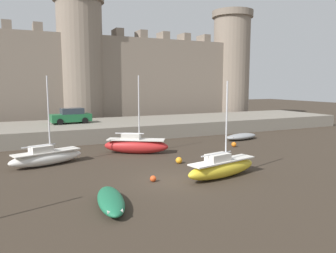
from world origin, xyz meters
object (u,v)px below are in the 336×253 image
(mooring_buoy_near_shore, at_px, (234,144))
(mooring_buoy_mid_mud, at_px, (153,179))
(rowboat_foreground_left, at_px, (241,136))
(mooring_buoy_near_channel, at_px, (179,160))
(rowboat_midflat_left, at_px, (111,200))
(sailboat_midflat_centre, at_px, (222,167))
(sailboat_near_channel_right, at_px, (47,157))
(car_quay_centre_east, at_px, (71,116))
(sailboat_foreground_centre, at_px, (136,145))

(mooring_buoy_near_shore, height_order, mooring_buoy_mid_mud, mooring_buoy_near_shore)
(rowboat_foreground_left, distance_m, mooring_buoy_near_shore, 4.18)
(mooring_buoy_near_shore, distance_m, mooring_buoy_near_channel, 8.01)
(rowboat_midflat_left, bearing_deg, mooring_buoy_near_shore, 34.47)
(sailboat_midflat_centre, relative_size, mooring_buoy_mid_mud, 15.96)
(sailboat_near_channel_right, xyz_separation_m, car_quay_centre_east, (3.50, 11.87, 1.64))
(mooring_buoy_mid_mud, height_order, car_quay_centre_east, car_quay_centre_east)
(rowboat_foreground_left, height_order, mooring_buoy_mid_mud, rowboat_foreground_left)
(rowboat_foreground_left, xyz_separation_m, mooring_buoy_near_shore, (-3.03, -2.88, -0.10))
(rowboat_foreground_left, xyz_separation_m, car_quay_centre_east, (-15.27, 9.03, 1.90))
(rowboat_midflat_left, distance_m, mooring_buoy_mid_mud, 4.27)
(car_quay_centre_east, bearing_deg, mooring_buoy_near_channel, -71.95)
(rowboat_foreground_left, distance_m, mooring_buoy_near_channel, 12.06)
(mooring_buoy_mid_mud, bearing_deg, car_quay_centre_east, 95.21)
(mooring_buoy_mid_mud, bearing_deg, rowboat_midflat_left, -139.29)
(sailboat_midflat_centre, height_order, mooring_buoy_near_channel, sailboat_midflat_centre)
(rowboat_foreground_left, xyz_separation_m, rowboat_midflat_left, (-16.81, -12.34, -0.01))
(car_quay_centre_east, bearing_deg, mooring_buoy_near_shore, -44.22)
(sailboat_near_channel_right, distance_m, rowboat_foreground_left, 18.99)
(sailboat_near_channel_right, relative_size, sailboat_foreground_centre, 0.98)
(car_quay_centre_east, bearing_deg, sailboat_foreground_centre, -72.57)
(sailboat_near_channel_right, height_order, mooring_buoy_mid_mud, sailboat_near_channel_right)
(sailboat_near_channel_right, xyz_separation_m, sailboat_foreground_centre, (6.89, 1.07, 0.10))
(sailboat_near_channel_right, xyz_separation_m, rowboat_midflat_left, (1.96, -9.50, -0.26))
(sailboat_midflat_centre, height_order, car_quay_centre_east, sailboat_midflat_centre)
(mooring_buoy_near_shore, xyz_separation_m, car_quay_centre_east, (-12.24, 11.91, 2.00))
(mooring_buoy_near_shore, xyz_separation_m, mooring_buoy_near_channel, (-7.24, -3.43, 0.01))
(rowboat_foreground_left, relative_size, mooring_buoy_near_shore, 9.21)
(sailboat_near_channel_right, relative_size, car_quay_centre_east, 1.46)
(sailboat_foreground_centre, distance_m, mooring_buoy_near_channel, 4.84)
(rowboat_midflat_left, relative_size, mooring_buoy_near_channel, 8.62)
(sailboat_midflat_centre, bearing_deg, rowboat_foreground_left, 47.85)
(rowboat_midflat_left, height_order, sailboat_midflat_centre, sailboat_midflat_centre)
(rowboat_foreground_left, height_order, car_quay_centre_east, car_quay_centre_east)
(rowboat_midflat_left, relative_size, sailboat_midflat_centre, 0.69)
(rowboat_foreground_left, bearing_deg, sailboat_midflat_centre, -132.15)
(mooring_buoy_mid_mud, bearing_deg, mooring_buoy_near_channel, 44.48)
(sailboat_foreground_centre, bearing_deg, rowboat_midflat_left, -115.00)
(sailboat_near_channel_right, bearing_deg, rowboat_foreground_left, 8.61)
(sailboat_foreground_centre, xyz_separation_m, car_quay_centre_east, (-3.39, 10.80, 1.54))
(mooring_buoy_near_channel, bearing_deg, sailboat_near_channel_right, 157.80)
(rowboat_midflat_left, bearing_deg, sailboat_foreground_centre, 65.00)
(mooring_buoy_near_channel, bearing_deg, rowboat_midflat_left, -137.33)
(rowboat_foreground_left, relative_size, rowboat_midflat_left, 1.02)
(rowboat_foreground_left, bearing_deg, mooring_buoy_near_shore, -136.46)
(rowboat_foreground_left, height_order, rowboat_midflat_left, rowboat_foreground_left)
(mooring_buoy_near_shore, distance_m, car_quay_centre_east, 17.20)
(rowboat_foreground_left, bearing_deg, mooring_buoy_near_channel, -148.42)
(sailboat_near_channel_right, xyz_separation_m, sailboat_midflat_centre, (9.31, -7.61, 0.04))
(mooring_buoy_mid_mud, relative_size, car_quay_centre_east, 0.09)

